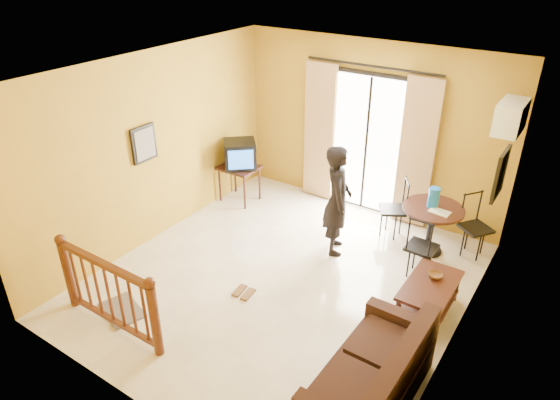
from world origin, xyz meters
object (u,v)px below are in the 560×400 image
Objects in this scene: dining_table at (432,217)px; standing_person at (337,200)px; coffee_table at (429,293)px; television at (240,154)px; sofa at (375,378)px.

dining_table is 0.53× the size of standing_person.
coffee_table is (0.46, -1.35, -0.28)m from dining_table.
standing_person is at bearing -147.84° from dining_table.
television is 0.80× the size of dining_table.
sofa is (0.46, -2.94, -0.27)m from dining_table.
television is at bearing 145.14° from sofa.
dining_table is at bearing -37.08° from television.
television reaches higher than sofa.
coffee_table is 0.58× the size of sofa.
standing_person reaches higher than sofa.
television is 4.61m from sofa.
standing_person reaches higher than television.
coffee_table is (3.72, -1.07, -0.59)m from television.
standing_person is (-1.62, 2.21, 0.52)m from sofa.
standing_person reaches higher than dining_table.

